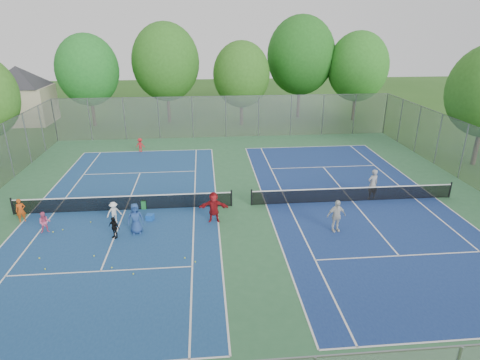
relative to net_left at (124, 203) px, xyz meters
name	(u,v)px	position (x,y,z in m)	size (l,w,h in m)	color
ground	(241,206)	(7.00, 0.00, -0.46)	(120.00, 120.00, 0.00)	#28551A
court_pad	(241,206)	(7.00, 0.00, -0.45)	(32.00, 32.00, 0.01)	#2F653D
court_left	(125,210)	(0.00, 0.00, -0.44)	(10.97, 23.77, 0.01)	navy
court_right	(352,201)	(14.00, 0.00, -0.44)	(10.97, 23.77, 0.01)	navy
net_left	(124,203)	(0.00, 0.00, 0.00)	(12.87, 0.10, 0.91)	black
net_right	(353,195)	(14.00, 0.00, 0.00)	(12.87, 0.10, 0.91)	black
fence_north	(226,117)	(7.00, 16.00, 1.54)	(32.00, 0.10, 4.00)	gray
house	(19,85)	(-15.00, 24.00, 3.76)	(11.03, 11.03, 7.30)	#B7A88C
tree_nw	(88,70)	(-7.00, 22.00, 5.44)	(6.40, 6.40, 9.58)	#443326
tree_nl	(166,62)	(1.00, 23.00, 6.09)	(7.20, 7.20, 10.69)	#443326
tree_nc	(241,74)	(9.00, 21.00, 4.94)	(6.00, 6.00, 8.85)	#443326
tree_nr	(301,56)	(16.00, 24.00, 6.59)	(7.60, 7.60, 11.42)	#443326
tree_ne	(358,67)	(22.00, 22.00, 5.51)	(6.60, 6.60, 9.77)	#443326
ball_crate	(150,217)	(1.64, -1.43, -0.29)	(0.39, 0.39, 0.34)	#1751B2
ball_hopper	(144,205)	(1.11, 0.09, -0.19)	(0.27, 0.27, 0.54)	#25873A
student_a	(21,211)	(-5.49, -0.97, 0.23)	(0.50, 0.33, 1.37)	#C54812
student_b	(45,222)	(-3.72, -2.41, 0.14)	(0.58, 0.45, 1.20)	#DE5683
student_c	(114,212)	(-0.28, -1.58, 0.17)	(0.81, 0.47, 1.26)	white
student_d	(114,227)	(0.06, -3.32, 0.14)	(0.70, 0.29, 1.20)	black
student_e	(135,219)	(1.11, -2.89, 0.40)	(0.83, 0.54, 1.70)	navy
student_f	(214,207)	(5.26, -1.93, 0.43)	(1.64, 0.52, 1.77)	maroon
child_far_baseline	(140,145)	(-0.67, 11.77, 0.16)	(0.79, 0.46, 1.23)	red
instructor	(373,184)	(15.34, 0.31, 0.53)	(0.72, 0.47, 1.97)	gray
teen_court_b	(336,216)	(11.70, -3.66, 0.45)	(1.06, 0.44, 1.81)	silver
tennis_ball_0	(112,268)	(0.46, -6.20, -0.42)	(0.07, 0.07, 0.07)	#CBDE33
tennis_ball_1	(195,262)	(4.25, -6.08, -0.42)	(0.07, 0.07, 0.07)	#C1E635
tennis_ball_2	(94,256)	(-0.59, -5.11, -0.42)	(0.07, 0.07, 0.07)	#CFE835
tennis_ball_3	(63,230)	(-2.92, -2.27, -0.42)	(0.07, 0.07, 0.07)	#B1D431
tennis_ball_4	(53,232)	(-3.35, -2.48, -0.42)	(0.07, 0.07, 0.07)	#D2E836
tennis_ball_5	(39,258)	(-3.13, -5.07, -0.42)	(0.07, 0.07, 0.07)	#E5EF37
tennis_ball_6	(45,269)	(-2.53, -6.04, -0.42)	(0.07, 0.07, 0.07)	#B9DB33
tennis_ball_7	(185,258)	(3.74, -5.69, -0.42)	(0.07, 0.07, 0.07)	#D7F138
tennis_ball_8	(133,274)	(1.51, -6.79, -0.42)	(0.07, 0.07, 0.07)	#BED431
tennis_ball_9	(91,222)	(-1.64, -1.50, -0.42)	(0.07, 0.07, 0.07)	#BBCF30
tennis_ball_10	(31,243)	(-4.11, -3.55, -0.42)	(0.07, 0.07, 0.07)	#CEDC33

